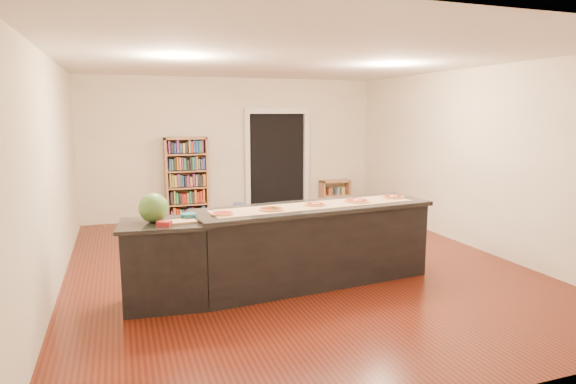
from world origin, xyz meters
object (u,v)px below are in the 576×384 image
object	(u,v)px
side_counter	(166,264)
kitchen_island	(315,244)
low_shelf	(335,195)
watermelon	(153,208)
waste_bin	(239,211)
bookshelf	(187,179)

from	to	relation	value
side_counter	kitchen_island	bearing A→B (deg)	10.52
low_shelf	watermelon	xyz separation A→B (m)	(-4.10, -4.19, 0.78)
side_counter	watermelon	distance (m)	0.64
side_counter	watermelon	world-z (taller)	watermelon
side_counter	waste_bin	bearing A→B (deg)	72.37
low_shelf	side_counter	bearing A→B (deg)	-133.40
waste_bin	side_counter	bearing A→B (deg)	-113.92
kitchen_island	watermelon	distance (m)	2.02
kitchen_island	bookshelf	bearing A→B (deg)	98.75
kitchen_island	side_counter	distance (m)	1.83
side_counter	low_shelf	xyz separation A→B (m)	(4.00, 4.23, -0.15)
low_shelf	kitchen_island	bearing A→B (deg)	-117.98
bookshelf	kitchen_island	bearing A→B (deg)	-75.98
side_counter	bookshelf	bearing A→B (deg)	85.52
kitchen_island	watermelon	xyz separation A→B (m)	(-1.92, -0.10, 0.61)
bookshelf	watermelon	xyz separation A→B (m)	(-0.90, -4.19, 0.28)
kitchen_island	watermelon	bearing A→B (deg)	177.66
watermelon	bookshelf	bearing A→B (deg)	77.85
side_counter	waste_bin	size ratio (longest dim) A/B	2.98
low_shelf	waste_bin	world-z (taller)	low_shelf
low_shelf	bookshelf	bearing A→B (deg)	-179.89
kitchen_island	watermelon	world-z (taller)	watermelon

